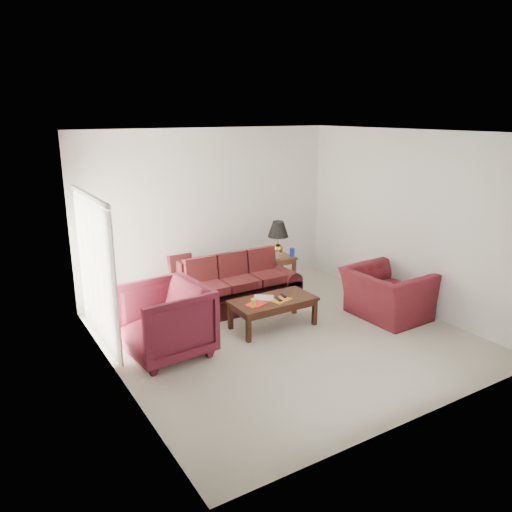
{
  "coord_description": "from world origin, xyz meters",
  "views": [
    {
      "loc": [
        -3.97,
        -5.68,
        3.26
      ],
      "look_at": [
        0.0,
        0.85,
        1.05
      ],
      "focal_mm": 35.0,
      "sensor_mm": 36.0,
      "label": 1
    }
  ],
  "objects": [
    {
      "name": "table_lamp",
      "position": [
        1.2,
        2.01,
        0.93
      ],
      "size": [
        0.42,
        0.42,
        0.67
      ],
      "primitive_type": null,
      "rotation": [
        0.0,
        0.0,
        -0.06
      ],
      "color": "gold",
      "rests_on": "end_table"
    },
    {
      "name": "armchair_right",
      "position": [
        1.83,
        -0.25,
        0.4
      ],
      "size": [
        1.12,
        1.27,
        0.81
      ],
      "primitive_type": "imported",
      "rotation": [
        0.0,
        0.0,
        1.6
      ],
      "color": "#491118",
      "rests_on": "ground"
    },
    {
      "name": "throw_pillow",
      "position": [
        -0.81,
        2.02,
        0.7
      ],
      "size": [
        0.42,
        0.21,
        0.43
      ],
      "primitive_type": "cube",
      "rotation": [
        -0.21,
        0.0,
        0.01
      ],
      "color": "black",
      "rests_on": "sofa"
    },
    {
      "name": "picture_frame",
      "position": [
        1.0,
        2.1,
        0.67
      ],
      "size": [
        0.13,
        0.15,
        0.05
      ],
      "primitive_type": "cube",
      "rotation": [
        1.36,
        0.0,
        0.08
      ],
      "color": "silver",
      "rests_on": "end_table"
    },
    {
      "name": "clock",
      "position": [
        1.03,
        1.82,
        0.66
      ],
      "size": [
        0.14,
        0.07,
        0.13
      ],
      "primitive_type": "cube",
      "rotation": [
        0.0,
        0.0,
        0.17
      ],
      "color": "silver",
      "rests_on": "end_table"
    },
    {
      "name": "coffee_table",
      "position": [
        0.03,
        0.38,
        0.23
      ],
      "size": [
        1.42,
        0.89,
        0.46
      ],
      "primitive_type": null,
      "rotation": [
        0.0,
        0.0,
        0.18
      ],
      "color": "black",
      "rests_on": "ground"
    },
    {
      "name": "sofa",
      "position": [
        -0.05,
        1.38,
        0.44
      ],
      "size": [
        2.19,
        1.05,
        0.88
      ],
      "primitive_type": null,
      "rotation": [
        0.0,
        0.0,
        0.06
      ],
      "color": "black",
      "rests_on": "ground"
    },
    {
      "name": "blinds",
      "position": [
        -2.42,
        1.3,
        1.08
      ],
      "size": [
        0.1,
        2.0,
        2.16
      ],
      "primitive_type": "cube",
      "color": "silver",
      "rests_on": "ground"
    },
    {
      "name": "blue_canister",
      "position": [
        1.4,
        1.82,
        0.68
      ],
      "size": [
        0.12,
        0.12,
        0.16
      ],
      "primitive_type": "cylinder",
      "rotation": [
        0.0,
        0.0,
        -0.2
      ],
      "color": "#1B39B5",
      "rests_on": "end_table"
    },
    {
      "name": "magazine_red",
      "position": [
        -0.32,
        0.32,
        0.47
      ],
      "size": [
        0.35,
        0.31,
        0.02
      ],
      "primitive_type": "cube",
      "rotation": [
        0.0,
        0.0,
        0.4
      ],
      "color": "red",
      "rests_on": "coffee_table"
    },
    {
      "name": "remote_b",
      "position": [
        0.21,
        0.37,
        0.49
      ],
      "size": [
        0.08,
        0.17,
        0.02
      ],
      "primitive_type": "cube",
      "rotation": [
        0.0,
        0.0,
        -0.18
      ],
      "color": "black",
      "rests_on": "coffee_table"
    },
    {
      "name": "armchair_left",
      "position": [
        -1.76,
        0.37,
        0.51
      ],
      "size": [
        1.2,
        1.17,
        1.01
      ],
      "primitive_type": "imported",
      "rotation": [
        0.0,
        0.0,
        -1.49
      ],
      "color": "#48101C",
      "rests_on": "ground"
    },
    {
      "name": "floor_lamp",
      "position": [
        -2.19,
        2.2,
        0.81
      ],
      "size": [
        0.34,
        0.34,
        1.62
      ],
      "primitive_type": null,
      "rotation": [
        0.0,
        0.0,
        -0.36
      ],
      "color": "white",
      "rests_on": "ground"
    },
    {
      "name": "end_table",
      "position": [
        1.16,
        1.95,
        0.3
      ],
      "size": [
        0.56,
        0.56,
        0.6
      ],
      "primitive_type": null,
      "rotation": [
        0.0,
        0.0,
        -0.03
      ],
      "color": "#482619",
      "rests_on": "ground"
    },
    {
      "name": "magazine_orange",
      "position": [
        0.1,
        0.28,
        0.47
      ],
      "size": [
        0.34,
        0.29,
        0.02
      ],
      "primitive_type": "cube",
      "rotation": [
        0.0,
        0.0,
        0.24
      ],
      "color": "#BF6C16",
      "rests_on": "coffee_table"
    },
    {
      "name": "magazine_white",
      "position": [
        -0.08,
        0.49,
        0.47
      ],
      "size": [
        0.38,
        0.36,
        0.02
      ],
      "primitive_type": "cube",
      "rotation": [
        0.0,
        0.0,
        -0.64
      ],
      "color": "silver",
      "rests_on": "coffee_table"
    },
    {
      "name": "remote_a",
      "position": [
        0.05,
        0.28,
        0.49
      ],
      "size": [
        0.07,
        0.18,
        0.02
      ],
      "primitive_type": "cube",
      "rotation": [
        0.0,
        0.0,
        -0.13
      ],
      "color": "black",
      "rests_on": "coffee_table"
    },
    {
      "name": "yellow_glass",
      "position": [
        -0.41,
        0.25,
        0.53
      ],
      "size": [
        0.09,
        0.09,
        0.13
      ],
      "primitive_type": "cylinder",
      "rotation": [
        0.0,
        0.0,
        -0.18
      ],
      "color": "yellow",
      "rests_on": "coffee_table"
    },
    {
      "name": "floor",
      "position": [
        0.0,
        0.0,
        0.0
      ],
      "size": [
        5.0,
        5.0,
        0.0
      ],
      "primitive_type": "plane",
      "color": "#BCB3A0",
      "rests_on": "ground"
    }
  ]
}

